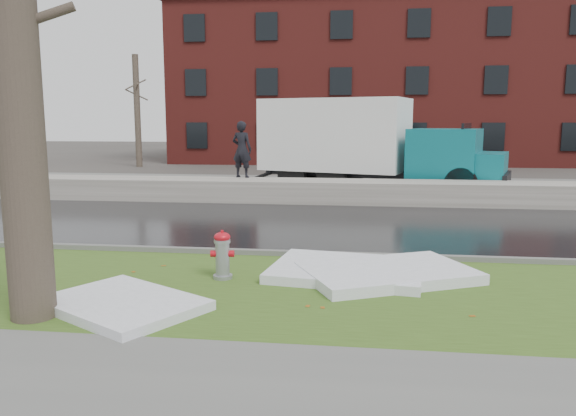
# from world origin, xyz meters

# --- Properties ---
(ground) EXTENTS (120.00, 120.00, 0.00)m
(ground) POSITION_xyz_m (0.00, 0.00, 0.00)
(ground) COLOR #47423D
(ground) RESTS_ON ground
(verge) EXTENTS (60.00, 4.50, 0.04)m
(verge) POSITION_xyz_m (0.00, -1.25, 0.02)
(verge) COLOR #354F1A
(verge) RESTS_ON ground
(sidewalk) EXTENTS (60.00, 3.00, 0.05)m
(sidewalk) POSITION_xyz_m (0.00, -5.00, 0.03)
(sidewalk) COLOR slate
(sidewalk) RESTS_ON ground
(road) EXTENTS (60.00, 7.00, 0.03)m
(road) POSITION_xyz_m (0.00, 4.50, 0.01)
(road) COLOR black
(road) RESTS_ON ground
(parking_lot) EXTENTS (60.00, 9.00, 0.03)m
(parking_lot) POSITION_xyz_m (0.00, 13.00, 0.01)
(parking_lot) COLOR slate
(parking_lot) RESTS_ON ground
(curb) EXTENTS (60.00, 0.15, 0.14)m
(curb) POSITION_xyz_m (0.00, 1.00, 0.07)
(curb) COLOR slate
(curb) RESTS_ON ground
(snowbank) EXTENTS (60.00, 1.60, 0.75)m
(snowbank) POSITION_xyz_m (0.00, 8.70, 0.38)
(snowbank) COLOR #B0A9A1
(snowbank) RESTS_ON ground
(brick_building) EXTENTS (26.00, 12.00, 10.00)m
(brick_building) POSITION_xyz_m (2.00, 30.00, 5.00)
(brick_building) COLOR maroon
(brick_building) RESTS_ON ground
(bg_tree_left) EXTENTS (1.40, 1.62, 6.50)m
(bg_tree_left) POSITION_xyz_m (-12.00, 22.00, 3.33)
(bg_tree_left) COLOR brown
(bg_tree_left) RESTS_ON ground
(bg_tree_center) EXTENTS (1.40, 1.62, 6.50)m
(bg_tree_center) POSITION_xyz_m (-6.00, 26.00, 3.33)
(bg_tree_center) COLOR brown
(bg_tree_center) RESTS_ON ground
(fire_hydrant) EXTENTS (0.42, 0.37, 0.85)m
(fire_hydrant) POSITION_xyz_m (-1.26, -0.77, 0.49)
(fire_hydrant) COLOR gray
(fire_hydrant) RESTS_ON verge
(tree) EXTENTS (1.53, 1.78, 7.54)m
(tree) POSITION_xyz_m (-3.39, -2.98, 3.84)
(tree) COLOR brown
(tree) RESTS_ON verge
(box_truck) EXTENTS (10.73, 5.06, 3.57)m
(box_truck) POSITION_xyz_m (1.09, 12.11, 1.89)
(box_truck) COLOR black
(box_truck) RESTS_ON ground
(worker) EXTENTS (0.81, 0.63, 1.96)m
(worker) POSITION_xyz_m (-3.05, 9.30, 1.73)
(worker) COLOR black
(worker) RESTS_ON snowbank
(snow_patch_near) EXTENTS (2.85, 2.34, 0.16)m
(snow_patch_near) POSITION_xyz_m (0.87, -0.25, 0.12)
(snow_patch_near) COLOR white
(snow_patch_near) RESTS_ON verge
(snow_patch_far) EXTENTS (2.71, 2.50, 0.14)m
(snow_patch_far) POSITION_xyz_m (-2.31, -2.50, 0.11)
(snow_patch_far) COLOR white
(snow_patch_far) RESTS_ON verge
(snow_patch_side) EXTENTS (3.30, 2.82, 0.18)m
(snow_patch_side) POSITION_xyz_m (1.56, -0.40, 0.13)
(snow_patch_side) COLOR white
(snow_patch_side) RESTS_ON verge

